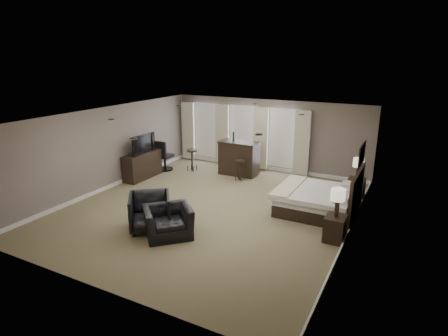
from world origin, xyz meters
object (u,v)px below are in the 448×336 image
at_px(nightstand_far, 356,189).
at_px(bar_counter, 239,158).
at_px(dresser, 142,165).
at_px(armchair_near, 168,217).
at_px(tv, 141,151).
at_px(bar_stool_left, 192,160).
at_px(armchair_far, 150,210).
at_px(lamp_far, 358,169).
at_px(lamp_near, 337,203).
at_px(desk_chair, 165,155).
at_px(bar_stool_right, 240,170).
at_px(nightstand_near, 335,228).
at_px(bed, 314,189).

bearing_deg(nightstand_far, bar_counter, 171.77).
distance_m(dresser, armchair_near, 4.62).
relative_size(tv, bar_stool_left, 1.41).
xyz_separation_m(armchair_near, armchair_far, (-0.59, 0.09, 0.02)).
xyz_separation_m(lamp_far, armchair_near, (-3.56, -4.49, -0.47)).
height_order(lamp_near, dresser, lamp_near).
xyz_separation_m(dresser, desk_chair, (0.13, 1.13, 0.12)).
bearing_deg(nightstand_far, desk_chair, -178.30).
bearing_deg(tv, bar_stool_right, -67.06).
relative_size(dresser, armchair_near, 1.41).
distance_m(nightstand_far, desk_chair, 6.80).
bearing_deg(armchair_far, lamp_far, 9.23).
bearing_deg(bar_stool_right, bar_stool_left, 174.69).
bearing_deg(desk_chair, dresser, 84.13).
bearing_deg(bar_stool_right, tv, -157.06).
bearing_deg(desk_chair, lamp_far, -177.65).
distance_m(dresser, bar_stool_right, 3.39).
height_order(nightstand_far, lamp_far, lamp_far).
height_order(nightstand_near, armchair_near, armchair_near).
relative_size(lamp_far, armchair_near, 0.58).
bearing_deg(desk_chair, bar_stool_right, -175.58).
relative_size(lamp_far, dresser, 0.41).
height_order(tv, bar_stool_right, tv).
bearing_deg(desk_chair, bar_stool_left, -157.17).
bearing_deg(bed, armchair_near, -131.25).
bearing_deg(lamp_far, bar_stool_left, 178.17).
bearing_deg(dresser, lamp_far, 10.85).
height_order(tv, bar_counter, bar_counter).
bearing_deg(bar_counter, bar_stool_left, -166.58).
xyz_separation_m(armchair_far, bar_counter, (0.03, 5.00, 0.11)).
distance_m(nightstand_near, lamp_far, 2.97).
xyz_separation_m(nightstand_far, bar_counter, (-4.12, 0.60, 0.29)).
xyz_separation_m(lamp_far, bar_stool_left, (-5.84, 0.19, -0.55)).
xyz_separation_m(bar_stool_right, desk_chair, (-3.00, -0.20, 0.21)).
height_order(lamp_far, bar_counter, lamp_far).
distance_m(lamp_far, bar_stool_right, 3.84).
height_order(tv, armchair_far, tv).
bearing_deg(desk_chair, bed, 168.70).
distance_m(armchair_far, bar_stool_right, 4.42).
bearing_deg(armchair_near, desk_chair, 81.76).
xyz_separation_m(lamp_near, armchair_far, (-4.15, -1.50, -0.43)).
bearing_deg(nightstand_far, lamp_far, 0.00).
height_order(nightstand_far, desk_chair, desk_chair).
bearing_deg(armchair_far, lamp_near, -17.56).
bearing_deg(bed, bar_stool_left, 161.71).
relative_size(nightstand_far, bar_stool_right, 0.88).
relative_size(dresser, tv, 1.37).
distance_m(nightstand_far, dresser, 7.05).
distance_m(tv, armchair_far, 4.17).
relative_size(lamp_near, dresser, 0.43).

